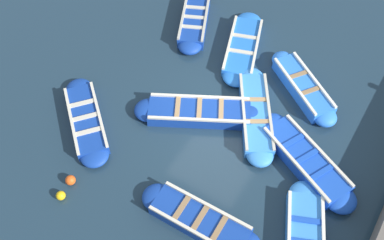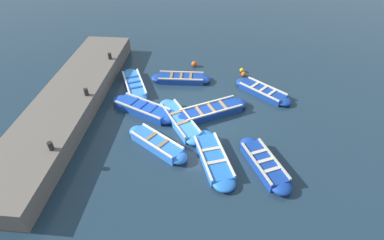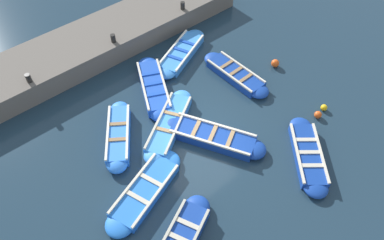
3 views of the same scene
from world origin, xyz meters
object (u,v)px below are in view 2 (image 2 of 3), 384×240
boat_bow_out (211,111)px  bollard_north (110,56)px  boat_alongside (263,91)px  boat_far_corner (264,164)px  boat_near_quay (134,85)px  boat_outer_left (181,79)px  boat_tucked (157,144)px  boat_broadside (143,109)px  buoy_yellow_far (242,70)px  boat_mid_row (180,120)px  buoy_white_drifting (194,64)px  bollard_mid_south (51,146)px  buoy_orange_near (244,74)px  bollard_mid_north (86,92)px  boat_stern_in (213,158)px

boat_bow_out → bollard_north: bearing=-30.2°
boat_alongside → boat_far_corner: bearing=85.4°
boat_bow_out → bollard_north: 6.93m
boat_alongside → boat_near_quay: bearing=-0.3°
boat_outer_left → bollard_north: bollard_north is taller
boat_tucked → boat_broadside: boat_tucked is taller
boat_outer_left → buoy_yellow_far: (-3.45, -1.34, -0.04)m
boat_mid_row → buoy_white_drifting: size_ratio=10.30×
bollard_mid_south → buoy_orange_near: (-7.66, -7.63, -0.93)m
boat_alongside → buoy_yellow_far: bearing=-65.6°
boat_mid_row → bollard_north: size_ratio=9.88×
bollard_mid_north → buoy_white_drifting: 6.83m
boat_alongside → buoy_yellow_far: 2.43m
boat_near_quay → buoy_white_drifting: size_ratio=10.57×
boat_bow_out → bollard_north: size_ratio=10.83×
boat_mid_row → buoy_yellow_far: (-3.07, -5.06, -0.05)m
boat_alongside → buoy_orange_near: size_ratio=11.14×
boat_far_corner → buoy_orange_near: 7.01m
boat_far_corner → boat_broadside: size_ratio=0.89×
boat_tucked → boat_alongside: boat_tucked is taller
bollard_north → boat_mid_row: bearing=136.3°
boat_stern_in → boat_far_corner: boat_far_corner is taller
boat_tucked → boat_far_corner: size_ratio=0.94×
boat_broadside → buoy_white_drifting: bearing=-113.7°
boat_broadside → bollard_north: 4.55m
boat_outer_left → buoy_orange_near: boat_outer_left is taller
boat_tucked → boat_stern_in: (-2.40, 0.56, -0.05)m
bollard_north → bollard_mid_north: 3.68m
boat_stern_in → boat_bow_out: boat_bow_out is taller
boat_mid_row → bollard_mid_north: size_ratio=9.88×
boat_alongside → bollard_mid_north: size_ratio=8.80×
boat_outer_left → buoy_white_drifting: 1.85m
boat_stern_in → boat_alongside: bearing=-115.6°
boat_far_corner → boat_broadside: (5.54, -3.10, 0.01)m
boat_broadside → bollard_mid_south: bearing=55.0°
buoy_orange_near → buoy_yellow_far: size_ratio=1.11×
boat_bow_out → buoy_orange_near: (-1.72, -3.74, -0.05)m
boat_alongside → buoy_yellow_far: (1.00, -2.22, -0.03)m
boat_near_quay → boat_mid_row: size_ratio=1.03×
boat_outer_left → boat_broadside: boat_broadside is taller
boat_tucked → buoy_orange_near: (-3.91, -6.25, -0.06)m
boat_tucked → boat_near_quay: boat_tucked is taller
boat_broadside → buoy_white_drifting: size_ratio=10.74×
boat_tucked → buoy_yellow_far: size_ratio=12.10×
bollard_mid_south → buoy_yellow_far: bollard_mid_south is taller
boat_stern_in → buoy_white_drifting: boat_stern_in is taller
boat_bow_out → buoy_orange_near: 4.11m
boat_mid_row → buoy_white_drifting: 5.48m
boat_bow_out → bollard_mid_south: bollard_mid_south is taller
boat_near_quay → bollard_north: (1.66, -1.43, 0.91)m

